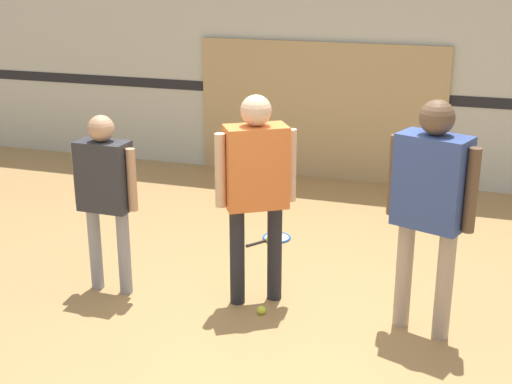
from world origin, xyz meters
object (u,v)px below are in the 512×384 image
object	(u,v)px
person_instructor	(256,178)
person_student_left	(105,185)
racket_spare_on_floor	(275,238)
tennis_ball_by_spare_racket	(269,239)
person_student_right	(431,194)
tennis_ball_near_instructor	(261,310)

from	to	relation	value
person_instructor	person_student_left	distance (m)	1.18
person_instructor	racket_spare_on_floor	size ratio (longest dim) A/B	3.35
person_instructor	tennis_ball_by_spare_racket	bearing A→B (deg)	69.78
person_student_left	tennis_ball_by_spare_racket	xyz separation A→B (m)	(0.92, 1.34, -0.86)
person_instructor	person_student_right	world-z (taller)	person_student_right
person_student_left	tennis_ball_near_instructor	distance (m)	1.53
person_student_right	tennis_ball_by_spare_racket	size ratio (longest dim) A/B	25.53
person_student_right	person_student_left	bearing A→B (deg)	22.12
person_instructor	racket_spare_on_floor	bearing A→B (deg)	67.68
person_student_left	tennis_ball_by_spare_racket	world-z (taller)	person_student_left
racket_spare_on_floor	tennis_ball_by_spare_racket	world-z (taller)	tennis_ball_by_spare_racket
racket_spare_on_floor	person_instructor	bearing A→B (deg)	45.61
person_student_right	tennis_ball_near_instructor	world-z (taller)	person_student_right
person_student_right	racket_spare_on_floor	size ratio (longest dim) A/B	3.47
racket_spare_on_floor	tennis_ball_near_instructor	distance (m)	1.49
tennis_ball_by_spare_racket	person_student_right	bearing A→B (deg)	-39.36
person_student_left	tennis_ball_near_instructor	size ratio (longest dim) A/B	21.79
racket_spare_on_floor	tennis_ball_by_spare_racket	bearing A→B (deg)	19.73
person_student_left	person_student_right	size ratio (longest dim) A/B	0.85
person_student_left	person_student_right	xyz separation A→B (m)	(2.44, 0.10, 0.15)
person_student_right	tennis_ball_near_instructor	xyz separation A→B (m)	(-1.16, -0.12, -1.01)
person_instructor	tennis_ball_by_spare_racket	distance (m)	1.53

